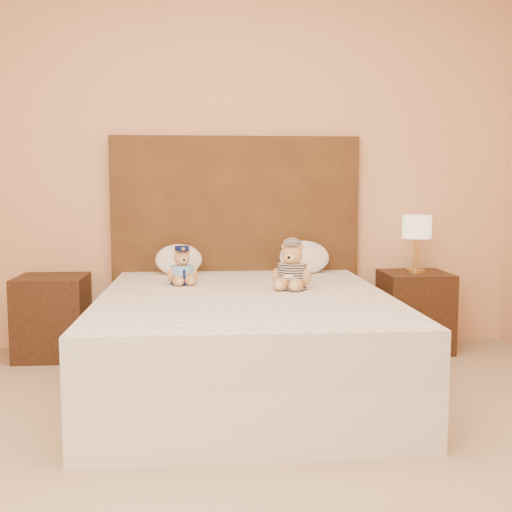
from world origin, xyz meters
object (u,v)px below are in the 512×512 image
(bed, at_px, (245,342))
(pillow_left, at_px, (179,258))
(nightstand_left, at_px, (52,317))
(lamp, at_px, (417,230))
(teddy_police, at_px, (182,265))
(teddy_prisoner, at_px, (292,266))
(nightstand_right, at_px, (415,311))
(pillow_right, at_px, (304,256))

(bed, relative_size, pillow_left, 6.29)
(nightstand_left, bearing_deg, lamp, 0.00)
(nightstand_left, height_order, teddy_police, teddy_police)
(lamp, distance_m, teddy_police, 1.68)
(bed, bearing_deg, teddy_police, 133.96)
(nightstand_left, distance_m, teddy_prisoner, 1.72)
(bed, height_order, nightstand_right, same)
(nightstand_left, relative_size, teddy_prisoner, 1.98)
(nightstand_left, height_order, nightstand_right, same)
(teddy_police, relative_size, teddy_prisoner, 0.84)
(pillow_right, bearing_deg, bed, -119.35)
(lamp, height_order, teddy_prisoner, lamp)
(nightstand_right, xyz_separation_m, teddy_prisoner, (-0.96, -0.67, 0.41))
(teddy_police, xyz_separation_m, teddy_prisoner, (0.65, -0.24, 0.02))
(lamp, distance_m, teddy_prisoner, 1.18)
(nightstand_left, height_order, pillow_left, pillow_left)
(bed, xyz_separation_m, teddy_police, (-0.36, 0.37, 0.39))
(bed, relative_size, teddy_police, 8.57)
(teddy_police, bearing_deg, lamp, 1.06)
(teddy_police, bearing_deg, nightstand_left, 140.68)
(nightstand_right, bearing_deg, pillow_right, 177.81)
(bed, xyz_separation_m, pillow_left, (-0.40, 0.83, 0.39))
(teddy_prisoner, bearing_deg, pillow_left, 157.29)
(nightstand_right, bearing_deg, pillow_left, 178.96)
(pillow_right, bearing_deg, teddy_police, -151.17)
(pillow_left, bearing_deg, bed, -64.29)
(nightstand_right, relative_size, teddy_police, 2.36)
(teddy_police, xyz_separation_m, pillow_right, (0.83, 0.46, 0.01))
(pillow_right, bearing_deg, nightstand_right, -2.19)
(nightstand_left, relative_size, teddy_police, 2.36)
(nightstand_left, relative_size, nightstand_right, 1.00)
(teddy_prisoner, bearing_deg, teddy_police, -177.62)
(nightstand_right, xyz_separation_m, teddy_police, (-1.61, -0.43, 0.39))
(pillow_left, distance_m, pillow_right, 0.87)
(bed, height_order, teddy_police, teddy_police)
(teddy_prisoner, distance_m, pillow_right, 0.72)
(nightstand_left, xyz_separation_m, nightstand_right, (2.50, 0.00, 0.00))
(bed, xyz_separation_m, teddy_prisoner, (0.29, 0.13, 0.41))
(teddy_prisoner, xyz_separation_m, pillow_left, (-0.69, 0.70, -0.03))
(bed, distance_m, lamp, 1.59)
(lamp, bearing_deg, nightstand_left, 180.00)
(nightstand_left, xyz_separation_m, pillow_right, (1.72, 0.03, 0.40))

